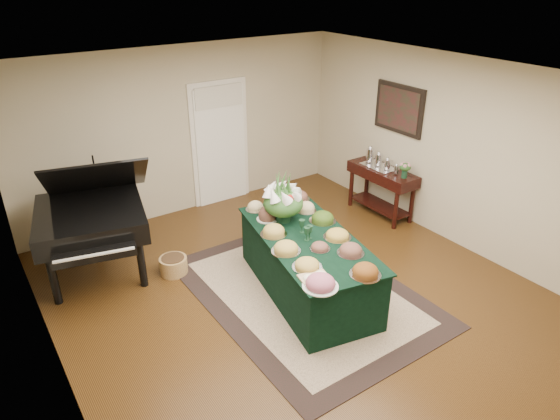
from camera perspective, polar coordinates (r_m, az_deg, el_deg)
ground at (r=6.46m, az=1.52°, el=-9.37°), size 6.00×6.00×0.00m
area_rug at (r=6.45m, az=2.68°, el=-9.33°), size 2.36×3.31×0.01m
kitchen_doorway at (r=8.55m, az=-6.84°, el=7.42°), size 1.05×0.07×2.10m
buffet_table at (r=6.26m, az=3.17°, el=-6.28°), size 1.46×2.37×0.79m
food_platters at (r=6.03m, az=3.10°, el=-2.82°), size 1.40×2.30×0.15m
cutting_board at (r=5.28m, az=4.08°, el=-7.62°), size 0.37×0.37×0.10m
green_goblets at (r=6.03m, az=2.99°, el=-2.37°), size 0.14×0.26×0.18m
floral_centerpiece at (r=6.31m, az=0.38°, el=1.34°), size 0.53×0.53×0.53m
grand_piano at (r=6.88m, az=-20.76°, el=-0.82°), size 1.72×1.84×1.66m
wicker_basket at (r=6.91m, az=-12.07°, el=-6.22°), size 0.37×0.37×0.23m
mahogany_sideboard at (r=8.29m, az=11.58°, el=3.45°), size 0.45×1.22×0.80m
tea_service at (r=8.22m, az=11.43°, el=5.52°), size 0.34×0.74×0.30m
pink_bouquet at (r=7.88m, az=14.11°, el=4.73°), size 0.20×0.20×0.25m
wall_painting at (r=8.08m, az=13.44°, el=11.18°), size 0.05×0.95×0.75m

